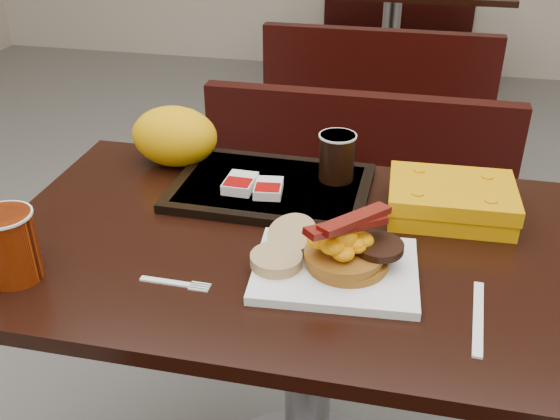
% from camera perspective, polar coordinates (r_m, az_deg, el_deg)
% --- Properties ---
extents(table_near, '(1.20, 0.70, 0.75)m').
position_cam_1_polar(table_near, '(1.44, 2.51, -15.51)').
color(table_near, black).
rests_on(table_near, floor).
extents(bench_near_n, '(1.00, 0.46, 0.72)m').
position_cam_1_polar(bench_near_n, '(1.99, 6.01, -1.59)').
color(bench_near_n, black).
rests_on(bench_near_n, floor).
extents(table_far, '(1.20, 0.70, 0.75)m').
position_cam_1_polar(table_far, '(3.74, 9.67, 13.68)').
color(table_far, black).
rests_on(table_far, floor).
extents(bench_far_s, '(1.00, 0.46, 0.72)m').
position_cam_1_polar(bench_far_s, '(3.08, 8.77, 9.91)').
color(bench_far_s, black).
rests_on(bench_far_s, floor).
extents(bench_far_n, '(1.00, 0.46, 0.72)m').
position_cam_1_polar(bench_far_n, '(4.42, 10.28, 15.92)').
color(bench_far_n, black).
rests_on(bench_far_n, floor).
extents(platter, '(0.29, 0.24, 0.02)m').
position_cam_1_polar(platter, '(1.11, 4.97, -5.36)').
color(platter, white).
rests_on(platter, table_near).
extents(pancake_stack, '(0.15, 0.15, 0.03)m').
position_cam_1_polar(pancake_stack, '(1.10, 6.01, -4.22)').
color(pancake_stack, '#924C18').
rests_on(pancake_stack, platter).
extents(sausage_patty, '(0.11, 0.11, 0.01)m').
position_cam_1_polar(sausage_patty, '(1.10, 8.81, -3.26)').
color(sausage_patty, black).
rests_on(sausage_patty, pancake_stack).
extents(scrambled_eggs, '(0.11, 0.10, 0.05)m').
position_cam_1_polar(scrambled_eggs, '(1.08, 5.49, -2.60)').
color(scrambled_eggs, '#FF9F05').
rests_on(scrambled_eggs, pancake_stack).
extents(bacon_strips, '(0.16, 0.17, 0.01)m').
position_cam_1_polar(bacon_strips, '(1.05, 6.00, -1.24)').
color(bacon_strips, '#4C0605').
rests_on(bacon_strips, scrambled_eggs).
extents(muffin_bottom, '(0.11, 0.11, 0.02)m').
position_cam_1_polar(muffin_bottom, '(1.10, -0.33, -4.46)').
color(muffin_bottom, tan).
rests_on(muffin_bottom, platter).
extents(muffin_top, '(0.11, 0.11, 0.05)m').
position_cam_1_polar(muffin_top, '(1.14, 1.14, -2.28)').
color(muffin_top, tan).
rests_on(muffin_top, platter).
extents(coffee_cup_near, '(0.09, 0.09, 0.12)m').
position_cam_1_polar(coffee_cup_near, '(1.16, -22.91, -3.00)').
color(coffee_cup_near, '#9C2D05').
rests_on(coffee_cup_near, table_near).
extents(fork, '(0.12, 0.03, 0.00)m').
position_cam_1_polar(fork, '(1.11, -10.20, -6.31)').
color(fork, white).
rests_on(fork, table_near).
extents(knife, '(0.03, 0.19, 0.00)m').
position_cam_1_polar(knife, '(1.06, 17.24, -9.14)').
color(knife, white).
rests_on(knife, table_near).
extents(condiment_syrup, '(0.04, 0.03, 0.01)m').
position_cam_1_polar(condiment_syrup, '(1.20, 2.18, -2.49)').
color(condiment_syrup, '#AA3B07').
rests_on(condiment_syrup, table_near).
extents(condiment_ketchup, '(0.04, 0.03, 0.01)m').
position_cam_1_polar(condiment_ketchup, '(1.22, 1.06, -1.97)').
color(condiment_ketchup, '#8C0504').
rests_on(condiment_ketchup, table_near).
extents(tray, '(0.42, 0.30, 0.02)m').
position_cam_1_polar(tray, '(1.36, -0.77, 2.01)').
color(tray, black).
rests_on(tray, table_near).
extents(hashbrown_sleeve_left, '(0.06, 0.08, 0.02)m').
position_cam_1_polar(hashbrown_sleeve_left, '(1.34, -3.56, 2.38)').
color(hashbrown_sleeve_left, silver).
rests_on(hashbrown_sleeve_left, tray).
extents(hashbrown_sleeve_right, '(0.06, 0.08, 0.02)m').
position_cam_1_polar(hashbrown_sleeve_right, '(1.32, -1.03, 1.94)').
color(hashbrown_sleeve_right, silver).
rests_on(hashbrown_sleeve_right, tray).
extents(coffee_cup_far, '(0.09, 0.09, 0.10)m').
position_cam_1_polar(coffee_cup_far, '(1.36, 5.09, 4.72)').
color(coffee_cup_far, black).
rests_on(coffee_cup_far, tray).
extents(clamshell, '(0.25, 0.19, 0.07)m').
position_cam_1_polar(clamshell, '(1.31, 15.00, 0.86)').
color(clamshell, '#CF8703').
rests_on(clamshell, table_near).
extents(paper_bag, '(0.23, 0.20, 0.14)m').
position_cam_1_polar(paper_bag, '(1.48, -9.37, 6.51)').
color(paper_bag, '#F7BC08').
rests_on(paper_bag, table_near).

